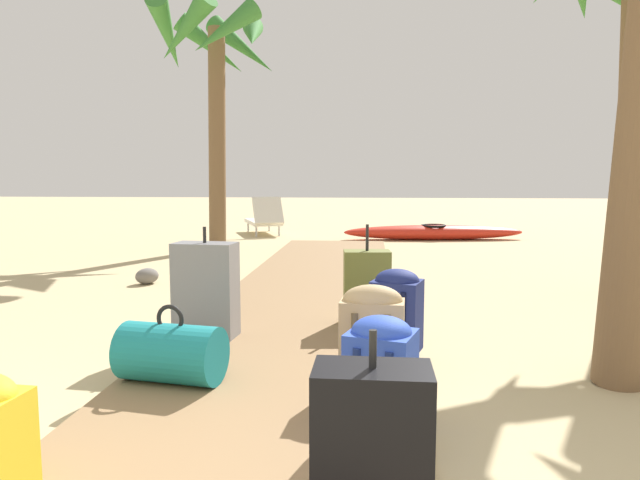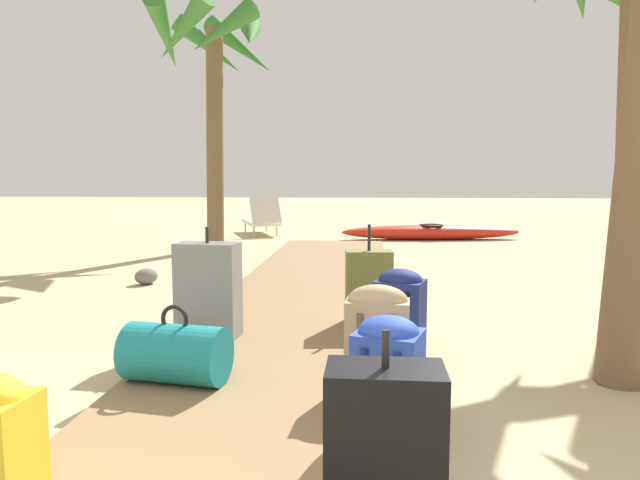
# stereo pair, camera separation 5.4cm
# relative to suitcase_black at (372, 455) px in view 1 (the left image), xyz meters

# --- Properties ---
(ground_plane) EXTENTS (60.00, 60.00, 0.00)m
(ground_plane) POSITION_rel_suitcase_black_xyz_m (-0.60, 2.94, -0.36)
(ground_plane) COLOR tan
(boardwalk) EXTENTS (1.67, 9.25, 0.08)m
(boardwalk) POSITION_rel_suitcase_black_xyz_m (-0.60, 3.86, -0.32)
(boardwalk) COLOR olive
(boardwalk) RESTS_ON ground
(suitcase_black) EXTENTS (0.37, 0.22, 0.68)m
(suitcase_black) POSITION_rel_suitcase_black_xyz_m (0.00, 0.00, 0.00)
(suitcase_black) COLOR black
(suitcase_black) RESTS_ON boardwalk
(suitcase_olive) EXTENTS (0.37, 0.24, 0.78)m
(suitcase_olive) POSITION_rel_suitcase_black_xyz_m (-0.03, 2.68, 0.01)
(suitcase_olive) COLOR olive
(suitcase_olive) RESTS_ON boardwalk
(backpack_tan) EXTENTS (0.35, 0.24, 0.57)m
(backpack_tan) POSITION_rel_suitcase_black_xyz_m (0.01, 1.26, 0.02)
(backpack_tan) COLOR tan
(backpack_tan) RESTS_ON boardwalk
(backpack_navy) EXTENTS (0.37, 0.34, 0.54)m
(backpack_navy) POSITION_rel_suitcase_black_xyz_m (0.17, 1.99, 0.01)
(backpack_navy) COLOR navy
(backpack_navy) RESTS_ON boardwalk
(backpack_blue) EXTENTS (0.35, 0.33, 0.53)m
(backpack_blue) POSITION_rel_suitcase_black_xyz_m (0.04, 0.78, -0.00)
(backpack_blue) COLOR #2847B7
(backpack_blue) RESTS_ON boardwalk
(suitcase_grey) EXTENTS (0.46, 0.27, 0.79)m
(suitcase_grey) POSITION_rel_suitcase_black_xyz_m (-1.17, 2.22, 0.06)
(suitcase_grey) COLOR slate
(suitcase_grey) RESTS_ON boardwalk
(duffel_bag_teal) EXTENTS (0.61, 0.42, 0.44)m
(duffel_bag_teal) POSITION_rel_suitcase_black_xyz_m (-1.11, 1.30, -0.11)
(duffel_bag_teal) COLOR #197A7F
(duffel_bag_teal) RESTS_ON boardwalk
(palm_tree_far_left) EXTENTS (2.07, 2.21, 4.15)m
(palm_tree_far_left) POSITION_rel_suitcase_black_xyz_m (-2.65, 7.94, 2.81)
(palm_tree_far_left) COLOR brown
(palm_tree_far_left) RESTS_ON ground
(lounge_chair) EXTENTS (1.10, 1.62, 0.82)m
(lounge_chair) POSITION_rel_suitcase_black_xyz_m (-2.27, 10.29, -0.03)
(lounge_chair) COLOR white
(lounge_chair) RESTS_ON ground
(kayak) EXTENTS (3.57, 0.94, 0.30)m
(kayak) POSITION_rel_suitcase_black_xyz_m (1.24, 9.57, -0.21)
(kayak) COLOR red
(kayak) RESTS_ON ground
(rock_left_mid) EXTENTS (0.33, 0.35, 0.18)m
(rock_left_mid) POSITION_rel_suitcase_black_xyz_m (-2.55, 4.54, -0.27)
(rock_left_mid) COLOR slate
(rock_left_mid) RESTS_ON ground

